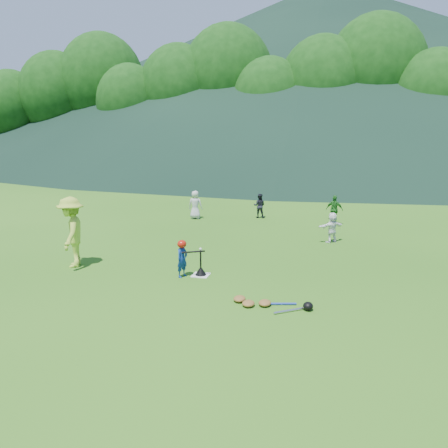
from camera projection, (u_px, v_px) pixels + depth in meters
The scene contains 15 objects.
ground at pixel (201, 275), 11.76m from camera, with size 120.00×120.00×0.00m, color #2A5E15.
home_plate at pixel (201, 275), 11.75m from camera, with size 0.45×0.45×0.02m, color silver.
baseball at pixel (201, 249), 11.60m from camera, with size 0.08×0.08×0.08m, color white.
batter_child at pixel (182, 259), 11.56m from camera, with size 0.36×0.23×0.98m, color navy.
adult_coach at pixel (72, 232), 12.36m from camera, with size 1.30×0.75×2.01m, color #ADC93B.
fielder_a at pixel (195, 205), 19.20m from camera, with size 0.61×0.40×1.25m, color beige.
fielder_b at pixel (259, 206), 19.43m from camera, with size 0.53×0.41×1.08m, color black.
fielder_c at pixel (334, 210), 18.14m from camera, with size 0.70×0.29×1.20m, color #216B20.
fielder_d at pixel (332, 227), 15.14m from camera, with size 0.98×0.31×1.06m, color white.
batting_tee at pixel (201, 271), 11.73m from camera, with size 0.30×0.30×0.68m.
batter_gear at pixel (183, 245), 11.47m from camera, with size 0.72×0.30×0.34m.
equipment_pile at pixel (265, 303), 9.71m from camera, with size 1.80×0.72×0.19m.
outfield_fence at pixel (297, 167), 38.11m from camera, with size 70.07×0.08×1.33m.
tree_line at pixel (307, 84), 42.00m from camera, with size 70.04×11.40×14.82m.
distant_hills at pixel (286, 74), 87.92m from camera, with size 155.00×140.00×32.00m.
Camera 1 is at (3.41, -10.69, 3.83)m, focal length 35.00 mm.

